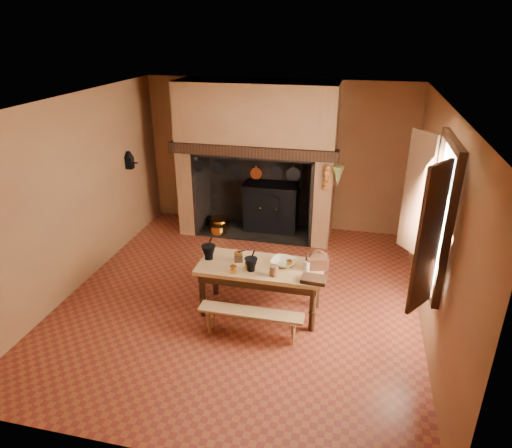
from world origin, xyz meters
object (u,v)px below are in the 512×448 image
at_px(iron_range, 272,206).
at_px(work_table, 261,273).
at_px(bench_front, 251,318).
at_px(wicker_basket, 317,262).
at_px(mixing_bowl, 283,262).
at_px(coffee_grinder, 239,257).

distance_m(iron_range, work_table, 2.75).
height_order(bench_front, wicker_basket, wicker_basket).
bearing_deg(mixing_bowl, coffee_grinder, -177.52).
xyz_separation_m(iron_range, wicker_basket, (1.12, -2.61, 0.33)).
distance_m(coffee_grinder, mixing_bowl, 0.62).
bearing_deg(work_table, wicker_basket, 9.03).
height_order(work_table, bench_front, work_table).
relative_size(bench_front, mixing_bowl, 4.08).
height_order(bench_front, coffee_grinder, coffee_grinder).
relative_size(bench_front, wicker_basket, 4.20).
bearing_deg(bench_front, iron_range, 96.66).
distance_m(iron_range, coffee_grinder, 2.69).
distance_m(coffee_grinder, wicker_basket, 1.06).
relative_size(iron_range, bench_front, 1.20).
xyz_separation_m(bench_front, coffee_grinder, (-0.32, 0.62, 0.51)).
bearing_deg(coffee_grinder, wicker_basket, -12.71).
bearing_deg(iron_range, wicker_basket, -66.73).
xyz_separation_m(work_table, wicker_basket, (0.74, 0.12, 0.20)).
bearing_deg(wicker_basket, bench_front, -150.70).
height_order(iron_range, wicker_basket, iron_range).
xyz_separation_m(bench_front, mixing_bowl, (0.29, 0.65, 0.48)).
bearing_deg(work_table, mixing_bowl, 14.81).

